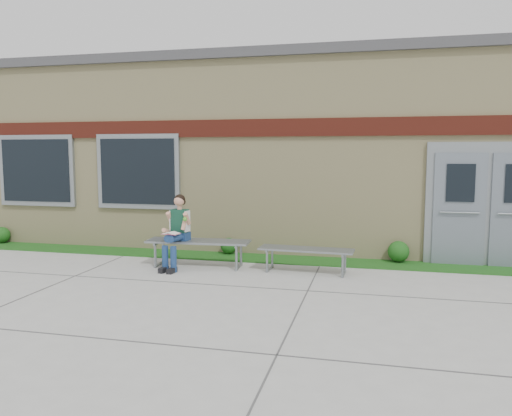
# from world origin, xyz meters

# --- Properties ---
(ground) EXTENTS (80.00, 80.00, 0.00)m
(ground) POSITION_xyz_m (0.00, 0.00, 0.00)
(ground) COLOR #9E9E99
(ground) RESTS_ON ground
(grass_strip) EXTENTS (16.00, 0.80, 0.02)m
(grass_strip) POSITION_xyz_m (0.00, 2.60, 0.01)
(grass_strip) COLOR #154712
(grass_strip) RESTS_ON ground
(school_building) EXTENTS (16.20, 6.22, 4.20)m
(school_building) POSITION_xyz_m (-0.00, 5.99, 2.10)
(school_building) COLOR beige
(school_building) RESTS_ON ground
(bench_left) EXTENTS (1.93, 0.65, 0.49)m
(bench_left) POSITION_xyz_m (-1.19, 1.68, 0.38)
(bench_left) COLOR gray
(bench_left) RESTS_ON ground
(bench_right) EXTENTS (1.68, 0.55, 0.43)m
(bench_right) POSITION_xyz_m (0.81, 1.68, 0.33)
(bench_right) COLOR gray
(bench_right) RESTS_ON ground
(girl) EXTENTS (0.46, 0.79, 1.35)m
(girl) POSITION_xyz_m (-1.53, 1.48, 0.72)
(girl) COLOR navy
(girl) RESTS_ON ground
(shrub_west) EXTENTS (0.37, 0.37, 0.37)m
(shrub_west) POSITION_xyz_m (-6.44, 2.85, 0.21)
(shrub_west) COLOR #154712
(shrub_west) RESTS_ON grass_strip
(shrub_mid) EXTENTS (0.33, 0.33, 0.33)m
(shrub_mid) POSITION_xyz_m (-0.95, 2.85, 0.18)
(shrub_mid) COLOR #154712
(shrub_mid) RESTS_ON grass_strip
(shrub_east) EXTENTS (0.40, 0.40, 0.40)m
(shrub_east) POSITION_xyz_m (2.44, 2.85, 0.22)
(shrub_east) COLOR #154712
(shrub_east) RESTS_ON grass_strip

